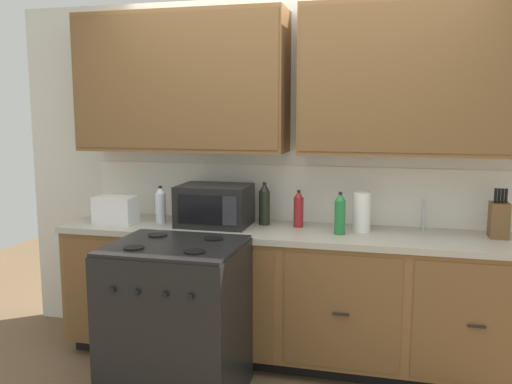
% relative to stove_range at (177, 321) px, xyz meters
% --- Properties ---
extents(ground_plane, '(8.00, 8.00, 0.00)m').
position_rel_stove_range_xyz_m(ground_plane, '(0.55, 0.33, -0.47)').
color(ground_plane, brown).
extents(wall_unit, '(4.27, 0.40, 2.47)m').
position_rel_stove_range_xyz_m(wall_unit, '(0.55, 0.83, 1.19)').
color(wall_unit, silver).
rests_on(wall_unit, ground_plane).
extents(counter_run, '(3.10, 0.64, 0.92)m').
position_rel_stove_range_xyz_m(counter_run, '(0.55, 0.63, 0.00)').
color(counter_run, black).
rests_on(counter_run, ground_plane).
extents(stove_range, '(0.76, 0.68, 0.95)m').
position_rel_stove_range_xyz_m(stove_range, '(0.00, 0.00, 0.00)').
color(stove_range, black).
rests_on(stove_range, ground_plane).
extents(microwave, '(0.48, 0.37, 0.28)m').
position_rel_stove_range_xyz_m(microwave, '(0.03, 0.65, 0.59)').
color(microwave, black).
rests_on(microwave, counter_run).
extents(toaster, '(0.28, 0.18, 0.19)m').
position_rel_stove_range_xyz_m(toaster, '(-0.67, 0.54, 0.54)').
color(toaster, white).
rests_on(toaster, counter_run).
extents(knife_block, '(0.11, 0.14, 0.31)m').
position_rel_stove_range_xyz_m(knife_block, '(1.86, 0.73, 0.56)').
color(knife_block, brown).
rests_on(knife_block, counter_run).
extents(sink_faucet, '(0.02, 0.02, 0.20)m').
position_rel_stove_range_xyz_m(sink_faucet, '(1.41, 0.84, 0.55)').
color(sink_faucet, '#B2B5BA').
rests_on(sink_faucet, counter_run).
extents(paper_towel_roll, '(0.12, 0.12, 0.26)m').
position_rel_stove_range_xyz_m(paper_towel_roll, '(1.02, 0.69, 0.58)').
color(paper_towel_roll, white).
rests_on(paper_towel_roll, counter_run).
extents(bottle_green, '(0.07, 0.07, 0.27)m').
position_rel_stove_range_xyz_m(bottle_green, '(0.89, 0.58, 0.58)').
color(bottle_green, '#237A38').
rests_on(bottle_green, counter_run).
extents(bottle_dark, '(0.08, 0.08, 0.29)m').
position_rel_stove_range_xyz_m(bottle_dark, '(0.35, 0.75, 0.59)').
color(bottle_dark, black).
rests_on(bottle_dark, counter_run).
extents(bottle_red, '(0.07, 0.07, 0.25)m').
position_rel_stove_range_xyz_m(bottle_red, '(0.60, 0.73, 0.57)').
color(bottle_red, maroon).
rests_on(bottle_red, counter_run).
extents(bottle_clear, '(0.07, 0.07, 0.26)m').
position_rel_stove_range_xyz_m(bottle_clear, '(-0.37, 0.65, 0.57)').
color(bottle_clear, silver).
rests_on(bottle_clear, counter_run).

